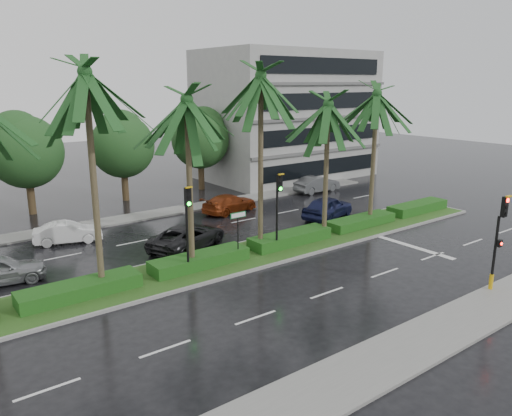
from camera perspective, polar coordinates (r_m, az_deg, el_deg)
ground at (r=26.32m, az=0.37°, el=-6.15°), size 120.00×120.00×0.00m
near_sidewalk at (r=19.91m, az=19.06°, el=-13.86°), size 40.00×2.40×0.12m
far_sidewalk at (r=36.14m, az=-11.26°, el=-0.63°), size 40.00×2.00×0.12m
median at (r=27.05m, az=-0.92°, el=-5.40°), size 36.00×4.00×0.15m
hedge at (r=26.93m, az=-0.92°, el=-4.65°), size 35.20×1.40×0.60m
lane_markings at (r=27.87m, az=5.90°, el=-5.04°), size 34.00×13.06×0.01m
palm_row at (r=24.79m, az=-3.41°, el=11.80°), size 26.30×4.20×10.21m
signal_near at (r=24.28m, az=25.97°, el=-3.19°), size 0.34×0.45×4.36m
signal_median_left at (r=23.55m, az=-7.82°, el=-1.09°), size 0.34×0.42×4.36m
signal_median_right at (r=26.57m, az=2.56°, el=0.80°), size 0.34×0.42×4.36m
street_sign at (r=25.47m, az=-2.07°, el=-1.83°), size 0.95×0.09×2.60m
bg_trees at (r=40.29m, az=-15.33°, el=7.08°), size 32.51×5.06×7.32m
building at (r=49.46m, az=3.42°, el=10.56°), size 16.00×10.00×12.00m
car_white at (r=31.14m, az=-20.70°, el=-2.63°), size 2.36×4.02×1.25m
car_darkgrey at (r=28.33m, az=-7.80°, el=-3.26°), size 4.21×5.62×1.42m
car_red at (r=35.96m, az=-3.02°, el=0.54°), size 2.75×4.80×1.31m
car_blue at (r=34.68m, az=8.20°, el=0.09°), size 2.94×4.85×1.54m
car_grey at (r=42.78m, az=6.98°, el=2.73°), size 1.50×4.24×1.39m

